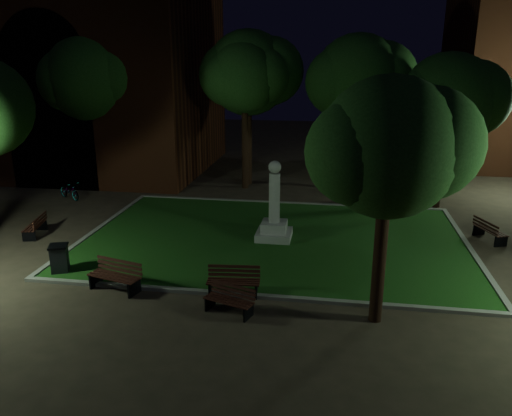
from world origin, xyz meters
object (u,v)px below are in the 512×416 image
(bicycle, at_px, (69,191))
(bench_west_near, at_px, (116,276))
(bench_near_left, at_px, (230,301))
(trash_bin, at_px, (60,259))
(bench_right_side, at_px, (489,231))
(bench_far_side, at_px, (355,196))
(bench_near_right, at_px, (234,282))
(monument, at_px, (274,218))
(bench_left_side, at_px, (36,226))

(bicycle, bearing_deg, bench_west_near, -112.82)
(bench_near_left, distance_m, trash_bin, 6.58)
(bench_right_side, xyz_separation_m, bench_far_side, (-5.17, 4.49, -0.01))
(bench_right_side, bearing_deg, bicycle, 60.74)
(bench_near_left, bearing_deg, bench_near_right, 115.61)
(bench_west_near, xyz_separation_m, bench_right_side, (13.01, 6.53, -0.04))
(monument, relative_size, bench_left_side, 1.97)
(bench_right_side, bearing_deg, bench_near_left, 108.42)
(monument, relative_size, bench_near_left, 2.03)
(trash_bin, bearing_deg, bench_left_side, 131.89)
(bench_west_near, distance_m, bench_left_side, 6.82)
(monument, bearing_deg, bench_near_left, -94.94)
(bench_right_side, xyz_separation_m, trash_bin, (-15.44, -5.65, 0.12))
(bench_west_near, relative_size, bicycle, 1.06)
(bench_left_side, height_order, trash_bin, trash_bin)
(monument, xyz_separation_m, bicycle, (-11.26, 4.27, -0.50))
(monument, relative_size, bench_near_right, 1.89)
(monument, distance_m, bench_near_left, 6.17)
(bicycle, bearing_deg, bench_left_side, -133.45)
(bench_left_side, height_order, bench_far_side, bench_left_side)
(monument, distance_m, bench_far_side, 6.73)
(bicycle, bearing_deg, bench_near_left, -102.57)
(bench_near_left, height_order, bench_far_side, bench_far_side)
(bench_west_near, distance_m, bench_far_side, 13.52)
(monument, bearing_deg, bicycle, 159.25)
(bench_left_side, xyz_separation_m, bench_right_side, (18.40, 2.35, 0.01))
(monument, distance_m, bench_near_right, 5.03)
(bench_near_left, bearing_deg, bench_right_side, 58.55)
(monument, distance_m, bench_west_near, 6.88)
(bench_right_side, distance_m, bench_far_side, 6.84)
(monument, bearing_deg, bench_far_side, 59.47)
(bench_west_near, bearing_deg, bicycle, 140.96)
(bench_left_side, distance_m, bench_right_side, 18.55)
(bench_near_left, distance_m, bench_right_side, 11.74)
(bench_far_side, bearing_deg, bench_near_right, 70.93)
(monument, relative_size, bench_right_side, 1.91)
(monument, xyz_separation_m, bench_left_side, (-9.83, -1.05, -0.56))
(bench_near_right, height_order, trash_bin, trash_bin)
(bench_near_right, bearing_deg, bench_near_left, -89.17)
(bench_near_right, bearing_deg, monument, 77.07)
(bench_left_side, height_order, bench_right_side, bench_right_side)
(bench_right_side, bearing_deg, bench_west_near, 95.89)
(bench_right_side, xyz_separation_m, bicycle, (-19.84, 2.97, 0.05))
(bench_west_near, distance_m, bicycle, 11.69)
(bench_near_right, bearing_deg, bench_right_side, 28.73)
(trash_bin, bearing_deg, bench_near_left, -15.54)
(bench_near_right, bearing_deg, trash_bin, 169.09)
(bench_far_side, bearing_deg, bench_left_side, 28.96)
(bench_far_side, bearing_deg, bench_near_left, 73.35)
(bench_near_right, bearing_deg, bench_west_near, 178.72)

